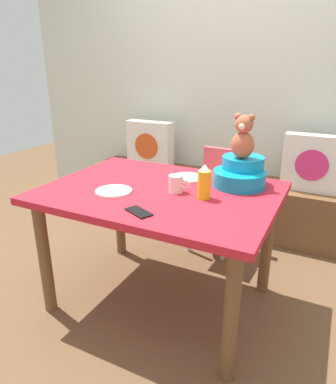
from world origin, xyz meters
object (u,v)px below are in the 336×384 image
infant_seat_teal (240,173)px  dinner_plate_far (114,191)px  pillow_floral_left (150,145)px  coffee_mug (177,184)px  teddy_bear (243,138)px  dining_table (160,206)px  ketchup_bottle (204,182)px  cell_phone (139,212)px  highchair (215,186)px  dinner_plate_near (188,178)px  pillow_floral_right (313,163)px

infant_seat_teal → dinner_plate_far: size_ratio=1.65×
infant_seat_teal → pillow_floral_left: bearing=140.3°
infant_seat_teal → coffee_mug: infant_seat_teal is taller
teddy_bear → dinner_plate_far: (-0.58, -0.43, -0.27)m
teddy_bear → coffee_mug: 0.45m
dining_table → pillow_floral_left: bearing=121.7°
dinner_plate_far → teddy_bear: bearing=36.2°
pillow_floral_left → dinner_plate_far: pillow_floral_left is taller
dinner_plate_far → ketchup_bottle: bearing=16.1°
cell_phone → coffee_mug: bearing=18.8°
highchair → dinner_plate_near: (0.00, -0.54, 0.22)m
dining_table → dinner_plate_far: dinner_plate_far is taller
dining_table → dinner_plate_near: 0.28m
coffee_mug → dinner_plate_near: coffee_mug is taller
pillow_floral_right → cell_phone: (-0.64, -1.54, 0.06)m
pillow_floral_right → highchair: bearing=-147.0°
ketchup_bottle → coffee_mug: bearing=172.0°
highchair → coffee_mug: (0.04, -0.78, 0.27)m
pillow_floral_left → infant_seat_teal: size_ratio=1.33×
ketchup_bottle → cell_phone: bearing=-123.1°
teddy_bear → ketchup_bottle: size_ratio=1.35×
pillow_floral_left → pillow_floral_right: bearing=0.0°
highchair → ketchup_bottle: ketchup_bottle is taller
pillow_floral_left → teddy_bear: (1.12, -0.93, 0.34)m
pillow_floral_left → dining_table: (0.74, -1.20, -0.04)m
dinner_plate_near → dinner_plate_far: 0.48m
highchair → ketchup_bottle: 0.89m
pillow_floral_right → dinner_plate_near: 1.15m
dining_table → dinner_plate_near: size_ratio=6.43×
coffee_mug → cell_phone: coffee_mug is taller
dining_table → dinner_plate_far: (-0.20, -0.16, 0.11)m
pillow_floral_left → dinner_plate_far: bearing=-68.4°
coffee_mug → dinner_plate_near: size_ratio=0.60×
dining_table → teddy_bear: (0.38, 0.27, 0.38)m
pillow_floral_left → teddy_bear: teddy_bear is taller
coffee_mug → cell_phone: bearing=-96.4°
coffee_mug → dinner_plate_far: bearing=-152.3°
dining_table → highchair: (0.06, 0.79, -0.12)m
teddy_bear → ketchup_bottle: bearing=-110.8°
infant_seat_teal → highchair: bearing=121.9°
infant_seat_teal → cell_phone: 0.69m
highchair → infant_seat_teal: 0.67m
coffee_mug → cell_phone: (-0.04, -0.34, -0.04)m
cell_phone → dining_table: bearing=35.9°
pillow_floral_left → coffee_mug: size_ratio=3.67×
highchair → ketchup_bottle: (0.21, -0.80, 0.31)m
ketchup_bottle → teddy_bear: bearing=69.2°
pillow_floral_right → dinner_plate_far: bearing=-123.6°
teddy_bear → coffee_mug: bearing=-136.2°
teddy_bear → dinner_plate_near: size_ratio=1.25×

